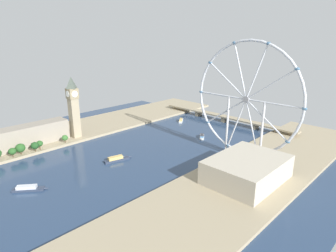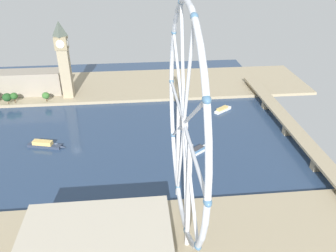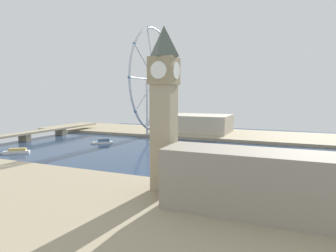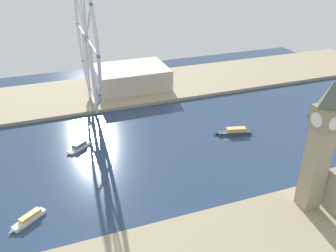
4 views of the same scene
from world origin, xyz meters
The scene contains 9 objects.
ground_plane centered at (0.00, 0.00, 0.00)m, with size 415.00×415.00×0.00m, color navy.
riverbank_left centered at (-122.50, 0.00, 1.50)m, with size 90.00×520.00×3.00m, color tan.
clock_tower centered at (-93.63, -3.51, 43.36)m, with size 12.81×12.81×77.26m.
parliament_block centered at (-106.22, -55.90, 15.17)m, with size 22.00×88.79×24.34m, color gray.
ferris_wheel centered at (92.59, 89.85, 65.13)m, with size 121.24×3.20×122.24m.
river_bridge centered at (0.00, 196.36, 7.37)m, with size 227.00×12.91×9.33m.
tour_boat_0 centered at (0.56, -8.87, 2.19)m, with size 12.51×31.93×5.46m.
tour_boat_1 centered at (-49.14, 150.03, 1.87)m, with size 16.54×21.02×4.50m.
tour_boat_3 centered at (20.39, 113.23, 1.82)m, with size 16.42×20.11×4.56m.
Camera 2 is at (239.59, 66.95, 145.96)m, focal length 36.05 mm.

